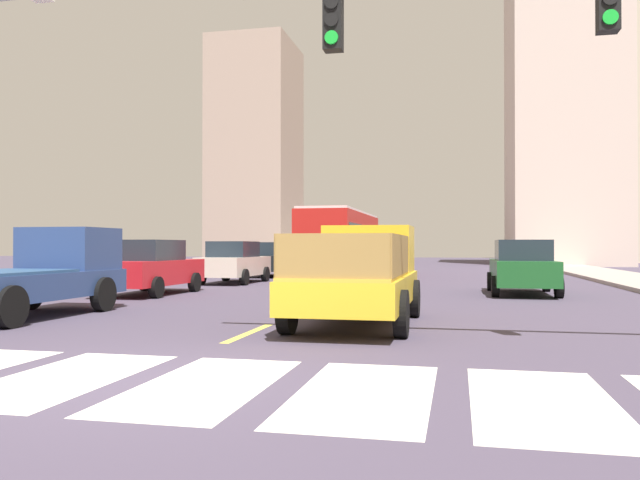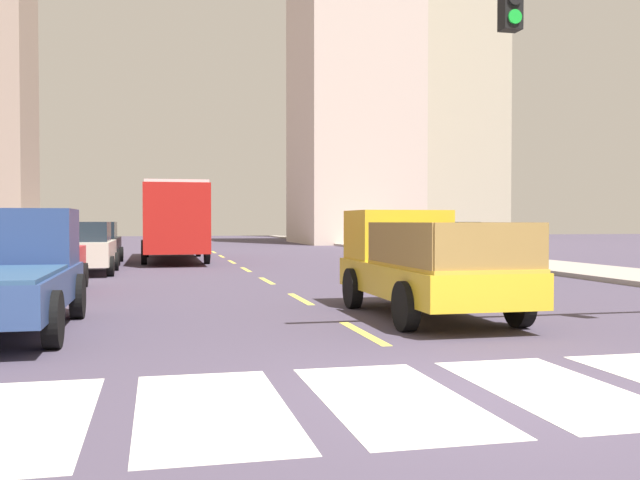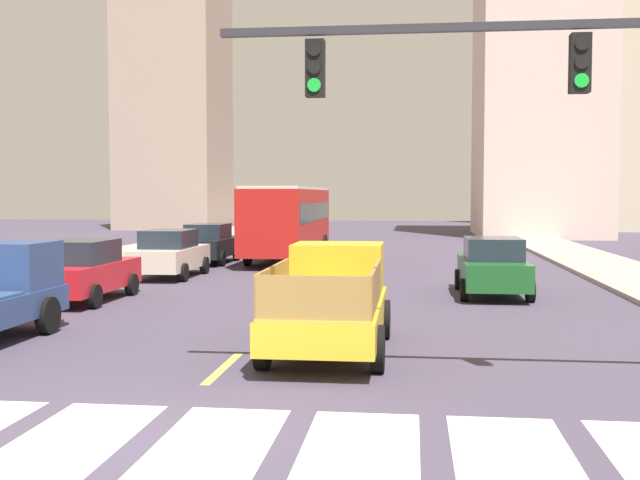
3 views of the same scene
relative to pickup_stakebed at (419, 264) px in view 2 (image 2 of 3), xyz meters
The scene contains 22 objects.
ground_plane 6.30m from the pickup_stakebed, 105.59° to the right, with size 160.00×160.00×0.00m, color #443C4E.
sidewalk_right 15.22m from the pickup_stakebed, 52.12° to the left, with size 3.48×110.00×0.15m, color #9E938A.
crosswalk_stripe_2 8.58m from the pickup_stakebed, 135.26° to the right, with size 1.39×3.08×0.01m, color white.
crosswalk_stripe_3 7.44m from the pickup_stakebed, 125.65° to the right, with size 1.39×3.08×0.01m, color white.
crosswalk_stripe_4 6.59m from the pickup_stakebed, 113.03° to the right, with size 1.39×3.08×0.01m, color white.
crosswalk_stripe_5 6.13m from the pickup_stakebed, 97.58° to the right, with size 1.39×3.08×0.01m, color white.
lane_dash_0 2.77m from the pickup_stakebed, 129.92° to the right, with size 0.16×2.40×0.01m, color #D6CA4A.
lane_dash_1 3.56m from the pickup_stakebed, 119.19° to the left, with size 0.16×2.40×0.01m, color #D6CA4A.
lane_dash_2 8.22m from the pickup_stakebed, 101.83° to the left, with size 0.16×2.40×0.01m, color #D6CA4A.
lane_dash_3 13.14m from the pickup_stakebed, 97.34° to the left, with size 0.16×2.40×0.01m, color #D6CA4A.
lane_dash_4 18.10m from the pickup_stakebed, 95.32° to the left, with size 0.16×2.40×0.01m, color #D6CA4A.
lane_dash_5 23.08m from the pickup_stakebed, 94.17° to the left, with size 0.16×2.40×0.01m, color #D6CA4A.
lane_dash_6 28.06m from the pickup_stakebed, 93.42° to the left, with size 0.16×2.40×0.01m, color #D6CA4A.
lane_dash_7 33.05m from the pickup_stakebed, 92.91° to the left, with size 0.16×2.40×0.01m, color #D6CA4A.
pickup_stakebed is the anchor object (origin of this frame).
pickup_dark 7.17m from the pickup_stakebed, behind, with size 2.18×5.20×1.96m.
city_bus 20.29m from the pickup_stakebed, 101.54° to the left, with size 2.72×10.80×3.32m.
sedan_mid 9.52m from the pickup_stakebed, 142.99° to the left, with size 2.02×4.40×1.72m.
sedan_far 14.05m from the pickup_stakebed, 120.49° to the left, with size 2.02×4.40×1.72m.
sedan_near_left 9.20m from the pickup_stakebed, 65.00° to the left, with size 2.02×4.40×1.72m.
sedan_near_right 19.28m from the pickup_stakebed, 112.02° to the left, with size 2.02×4.40×1.72m.
block_mid_right 45.46m from the pickup_stakebed, 76.28° to the left, with size 8.57×11.25×25.13m, color beige.
Camera 2 is at (-3.12, -6.62, 1.74)m, focal length 40.14 mm.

